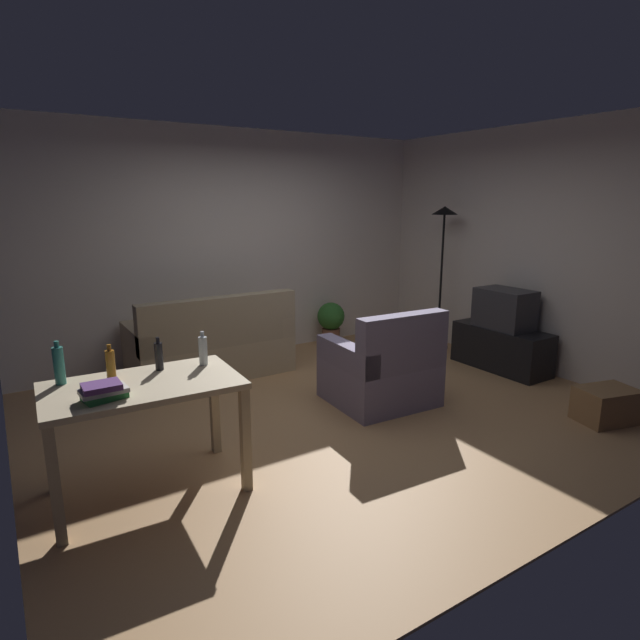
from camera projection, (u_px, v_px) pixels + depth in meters
name	position (u px, v px, depth m)	size (l,w,h in m)	color
ground_plane	(340.00, 412.00, 4.73)	(5.20, 4.40, 0.02)	tan
wall_rear	(237.00, 245.00, 6.22)	(5.20, 0.10, 2.70)	silver
wall_right	(532.00, 249.00, 5.78)	(0.10, 4.40, 2.70)	beige
couch	(212.00, 348.00, 5.64)	(1.69, 0.84, 0.92)	tan
tv_stand	(501.00, 348.00, 5.87)	(0.44, 1.10, 0.48)	black
tv	(505.00, 309.00, 5.77)	(0.41, 0.60, 0.44)	#2D2D33
torchiere_lamp	(443.00, 239.00, 6.41)	(0.32, 0.32, 1.81)	black
desk	(144.00, 399.00, 3.30)	(1.23, 0.75, 0.76)	#C6B28E
potted_plant	(331.00, 320.00, 6.82)	(0.36, 0.36, 0.57)	brown
armchair	(383.00, 371.00, 4.86)	(0.95, 0.89, 0.92)	gray
storage_box	(606.00, 405.00, 4.49)	(0.48, 0.34, 0.30)	olive
bottle_tall	(59.00, 365.00, 3.23)	(0.06, 0.06, 0.28)	teal
bottle_amber	(111.00, 365.00, 3.30)	(0.06, 0.06, 0.24)	#9E6019
bottle_dark	(159.00, 356.00, 3.50)	(0.05, 0.05, 0.23)	black
bottle_clear	(203.00, 350.00, 3.61)	(0.06, 0.06, 0.24)	silver
book_stack	(103.00, 391.00, 2.99)	(0.27, 0.19, 0.10)	#236B33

